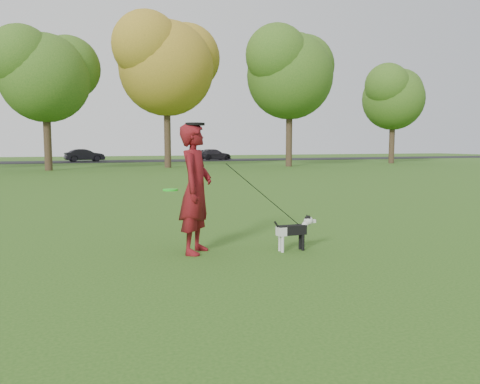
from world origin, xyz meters
name	(u,v)px	position (x,y,z in m)	size (l,w,h in m)	color
ground	(246,247)	(0.00, 0.00, 0.00)	(120.00, 120.00, 0.00)	#285116
road	(99,161)	(0.00, 40.00, 0.01)	(120.00, 7.00, 0.02)	black
man	(196,189)	(-0.89, -0.10, 1.03)	(0.75, 0.49, 2.05)	#5D0D12
dog	(295,229)	(0.66, -0.50, 0.36)	(0.77, 0.15, 0.58)	black
car_mid	(85,155)	(-1.33, 40.00, 0.62)	(1.26, 3.61, 1.19)	black
car_right	(214,155)	(11.58, 40.00, 0.59)	(1.58, 3.90, 1.13)	#262229
man_held_items	(263,195)	(0.16, -0.33, 0.92)	(2.19, 0.55, 1.67)	#1BDB20
tree_row	(86,58)	(-1.43, 26.07, 7.41)	(51.74, 8.86, 12.01)	#38281C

